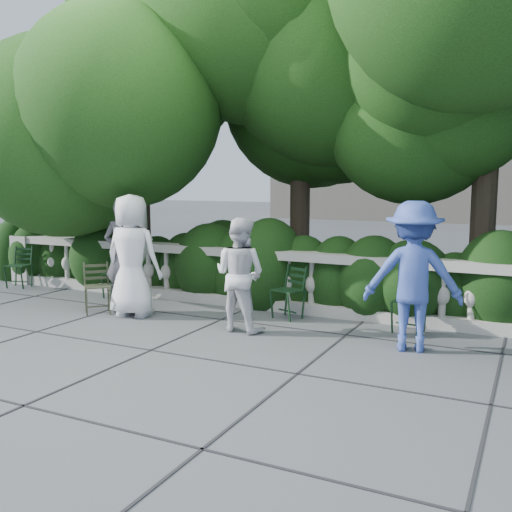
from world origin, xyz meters
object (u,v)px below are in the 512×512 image
at_px(person_woman_grey, 124,255).
at_px(chair_c, 281,320).
at_px(person_businessman, 132,256).
at_px(person_older_blue, 413,276).
at_px(chair_a, 15,289).
at_px(person_casual_man, 240,274).
at_px(chair_d, 404,335).
at_px(chair_weathered, 99,316).
at_px(chair_b, 113,299).

bearing_deg(person_woman_grey, chair_c, 178.29).
bearing_deg(person_businessman, chair_c, -165.69).
xyz_separation_m(chair_c, person_older_blue, (2.10, -0.68, 0.94)).
height_order(chair_a, person_businessman, person_businessman).
distance_m(person_businessman, person_casual_man, 1.94).
xyz_separation_m(chair_d, chair_weathered, (-4.61, -1.02, 0.00)).
bearing_deg(chair_a, person_casual_man, -23.10).
bearing_deg(chair_b, person_woman_grey, -52.43).
relative_size(person_businessman, person_casual_man, 1.19).
bearing_deg(person_casual_man, person_woman_grey, 0.07).
distance_m(chair_a, chair_weathered, 3.22).
relative_size(chair_d, person_older_blue, 0.44).
bearing_deg(chair_a, chair_b, -12.36).
xyz_separation_m(chair_b, person_woman_grey, (0.89, -0.73, 0.94)).
xyz_separation_m(chair_b, chair_weathered, (0.67, -1.12, 0.00)).
height_order(chair_c, person_casual_man, person_casual_man).
relative_size(chair_c, chair_d, 1.00).
bearing_deg(chair_c, person_casual_man, -91.22).
height_order(chair_b, chair_weathered, same).
distance_m(chair_d, person_businessman, 4.30).
xyz_separation_m(person_woman_grey, person_older_blue, (4.60, -0.05, 0.01)).
distance_m(chair_weathered, person_older_blue, 4.93).
xyz_separation_m(chair_c, person_businessman, (-2.23, -0.77, 0.96)).
relative_size(chair_c, chair_weathered, 1.00).
height_order(person_casual_man, person_older_blue, person_older_blue).
xyz_separation_m(chair_d, person_businessman, (-4.12, -0.77, 0.96)).
height_order(chair_a, chair_weathered, same).
xyz_separation_m(chair_weathered, person_casual_man, (2.43, 0.22, 0.81)).
height_order(chair_a, person_woman_grey, person_woman_grey).
distance_m(chair_c, person_older_blue, 2.40).
xyz_separation_m(chair_a, chair_weathered, (3.06, -1.02, 0.00)).
distance_m(chair_c, person_businessman, 2.55).
bearing_deg(chair_weathered, person_older_blue, -41.73).
xyz_separation_m(chair_b, person_businessman, (1.16, -0.87, 0.96)).
bearing_deg(chair_weathered, chair_a, 115.87).
xyz_separation_m(chair_d, person_casual_man, (-2.18, -0.80, 0.81)).
xyz_separation_m(chair_d, person_woman_grey, (-4.38, -0.62, 0.94)).
bearing_deg(person_older_blue, chair_d, -84.03).
height_order(chair_b, person_businessman, person_businessman).
height_order(chair_d, person_businessman, person_businessman).
bearing_deg(chair_b, chair_a, 169.11).
relative_size(chair_a, chair_weathered, 1.00).
bearing_deg(person_older_blue, person_casual_man, -9.05).
distance_m(chair_a, chair_c, 5.78).
height_order(person_businessman, person_older_blue, person_businessman).
bearing_deg(chair_b, person_casual_man, -29.58).
distance_m(chair_weathered, person_businessman, 1.11).
xyz_separation_m(chair_a, chair_d, (7.67, 0.00, 0.00)).
xyz_separation_m(chair_b, person_casual_man, (3.10, -0.90, 0.81)).
height_order(chair_d, chair_weathered, same).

